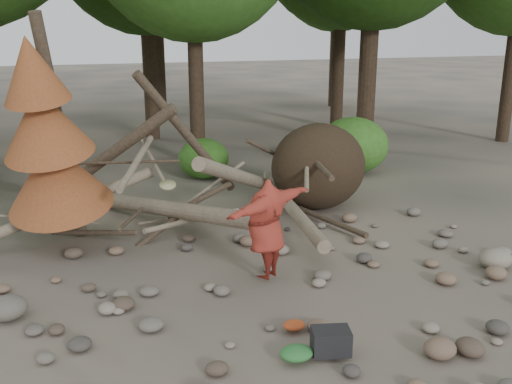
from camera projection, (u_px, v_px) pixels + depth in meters
name	position (u px, v px, depth m)	size (l,w,h in m)	color
ground	(284.00, 308.00, 8.55)	(120.00, 120.00, 0.00)	#514C44
deadfall_pile	(296.00, 171.00, 12.76)	(8.55, 5.24, 3.30)	#332619
dead_conifer	(49.00, 142.00, 9.99)	(2.06, 2.16, 4.35)	#4C3F30
bush_mid	(204.00, 159.00, 15.70)	(1.40, 1.40, 1.12)	#32681E
bush_right	(353.00, 145.00, 16.27)	(2.00, 2.00, 1.60)	#3E7B26
frisbee_thrower	(266.00, 229.00, 9.22)	(2.76, 1.56, 1.80)	maroon
backpack	(331.00, 345.00, 7.26)	(0.49, 0.32, 0.32)	black
cloth_green	(296.00, 357.00, 7.15)	(0.43, 0.36, 0.16)	#2C6F31
cloth_orange	(294.00, 328.00, 7.87)	(0.31, 0.26, 0.11)	#B8461F
boulder_front_right	(440.00, 348.00, 7.25)	(0.43, 0.38, 0.26)	#775D4A
boulder_mid_right	(495.00, 259.00, 9.92)	(0.59, 0.53, 0.35)	gray
boulder_mid_left	(7.00, 308.00, 8.19)	(0.58, 0.52, 0.35)	#666056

